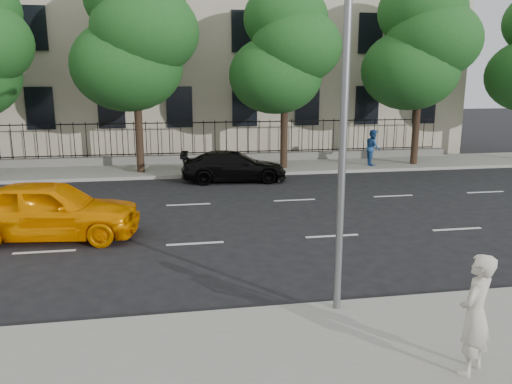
# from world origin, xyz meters

# --- Properties ---
(ground) EXTENTS (120.00, 120.00, 0.00)m
(ground) POSITION_xyz_m (0.00, 0.00, 0.00)
(ground) COLOR black
(ground) RESTS_ON ground
(near_sidewalk) EXTENTS (60.00, 4.00, 0.15)m
(near_sidewalk) POSITION_xyz_m (0.00, -4.00, 0.07)
(near_sidewalk) COLOR gray
(near_sidewalk) RESTS_ON ground
(far_sidewalk) EXTENTS (60.00, 4.00, 0.15)m
(far_sidewalk) POSITION_xyz_m (0.00, 14.00, 0.07)
(far_sidewalk) COLOR gray
(far_sidewalk) RESTS_ON ground
(lane_markings) EXTENTS (49.60, 4.62, 0.01)m
(lane_markings) POSITION_xyz_m (0.00, 4.75, 0.01)
(lane_markings) COLOR silver
(lane_markings) RESTS_ON ground
(masonry_building) EXTENTS (34.60, 12.11, 18.50)m
(masonry_building) POSITION_xyz_m (0.00, 22.95, 9.02)
(masonry_building) COLOR beige
(masonry_building) RESTS_ON ground
(iron_fence) EXTENTS (30.00, 0.50, 2.20)m
(iron_fence) POSITION_xyz_m (0.00, 15.70, 0.65)
(iron_fence) COLOR slate
(iron_fence) RESTS_ON far_sidewalk
(street_light) EXTENTS (0.25, 3.32, 8.05)m
(street_light) POSITION_xyz_m (2.50, -1.77, 5.15)
(street_light) COLOR slate
(street_light) RESTS_ON near_sidewalk
(tree_c) EXTENTS (5.89, 5.50, 9.80)m
(tree_c) POSITION_xyz_m (-1.96, 13.36, 6.41)
(tree_c) COLOR #382619
(tree_c) RESTS_ON far_sidewalk
(tree_d) EXTENTS (5.34, 4.94, 8.84)m
(tree_d) POSITION_xyz_m (5.04, 13.36, 5.84)
(tree_d) COLOR #382619
(tree_d) RESTS_ON far_sidewalk
(tree_e) EXTENTS (5.71, 5.31, 9.46)m
(tree_e) POSITION_xyz_m (12.04, 13.36, 6.20)
(tree_e) COLOR #382619
(tree_e) RESTS_ON far_sidewalk
(yellow_taxi) EXTENTS (5.24, 2.61, 1.71)m
(yellow_taxi) POSITION_xyz_m (-4.06, 3.69, 0.86)
(yellow_taxi) COLOR #FF9100
(yellow_taxi) RESTS_ON ground
(black_sedan) EXTENTS (4.82, 2.24, 1.36)m
(black_sedan) POSITION_xyz_m (2.19, 10.97, 0.68)
(black_sedan) COLOR black
(black_sedan) RESTS_ON ground
(woman_near) EXTENTS (0.82, 0.78, 1.89)m
(woman_near) POSITION_xyz_m (3.78, -4.74, 1.10)
(woman_near) COLOR beige
(woman_near) RESTS_ON near_sidewalk
(pedestrian_far) EXTENTS (0.85, 1.01, 1.83)m
(pedestrian_far) POSITION_xyz_m (9.68, 13.17, 1.07)
(pedestrian_far) COLOR #204A88
(pedestrian_far) RESTS_ON far_sidewalk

